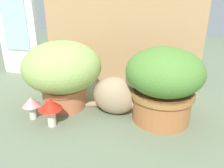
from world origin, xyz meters
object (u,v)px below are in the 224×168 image
object	(u,v)px
mushroom_ornament_pink	(31,103)
grass_planter	(63,71)
leafy_planter	(164,82)
cat	(118,94)
mushroom_ornament_red	(50,107)

from	to	relation	value
mushroom_ornament_pink	grass_planter	bearing A→B (deg)	59.83
grass_planter	leafy_planter	world-z (taller)	grass_planter
leafy_planter	cat	world-z (taller)	leafy_planter
grass_planter	mushroom_ornament_red	xyz separation A→B (m)	(0.03, -0.22, -0.12)
mushroom_ornament_red	leafy_planter	bearing A→B (deg)	22.27
leafy_planter	mushroom_ornament_pink	size ratio (longest dim) A/B	3.06
mushroom_ornament_red	grass_planter	bearing A→B (deg)	98.54
cat	leafy_planter	bearing A→B (deg)	-0.00
cat	mushroom_ornament_red	world-z (taller)	cat
leafy_planter	cat	xyz separation A→B (m)	(-0.24, 0.00, -0.10)
cat	mushroom_ornament_red	bearing A→B (deg)	-143.64
grass_planter	leafy_planter	xyz separation A→B (m)	(0.58, 0.01, -0.01)
cat	mushroom_ornament_pink	bearing A→B (deg)	-156.91
grass_planter	mushroom_ornament_pink	bearing A→B (deg)	-120.17
leafy_planter	mushroom_ornament_pink	world-z (taller)	leafy_planter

